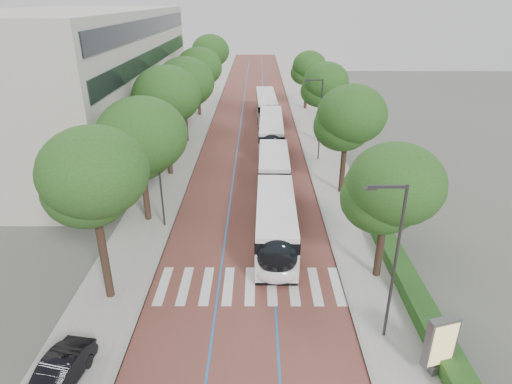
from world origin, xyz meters
TOP-DOWN VIEW (x-y plane):
  - ground at (0.00, 0.00)m, footprint 160.00×160.00m
  - road at (0.00, 40.00)m, footprint 11.00×140.00m
  - sidewalk_left at (-7.50, 40.00)m, footprint 4.00×140.00m
  - sidewalk_right at (7.50, 40.00)m, footprint 4.00×140.00m
  - kerb_left at (-5.60, 40.00)m, footprint 0.20×140.00m
  - kerb_right at (5.60, 40.00)m, footprint 0.20×140.00m
  - zebra_crossing at (0.20, 1.00)m, footprint 10.55×3.60m
  - lane_line_left at (-1.60, 40.00)m, footprint 0.12×126.00m
  - lane_line_right at (1.60, 40.00)m, footprint 0.12×126.00m
  - office_building at (-19.47, 28.00)m, footprint 18.11×40.00m
  - hedge at (9.10, 0.00)m, footprint 1.20×14.00m
  - streetlight_near at (6.62, -3.00)m, footprint 1.82×0.20m
  - streetlight_far at (6.62, 22.00)m, footprint 1.82×0.20m
  - lamp_post_left at (-6.10, 8.00)m, footprint 0.14×0.14m
  - trees_left at (-7.50, 27.08)m, footprint 6.33×60.74m
  - trees_right at (7.70, 20.07)m, footprint 5.46×46.99m
  - lead_bus at (1.89, 9.31)m, footprint 2.89×18.44m
  - bus_queued_0 at (2.09, 25.90)m, footprint 2.79×12.45m
  - bus_queued_1 at (1.81, 38.21)m, footprint 2.85×12.46m
  - ad_panel at (8.42, -5.22)m, footprint 1.44×0.75m
  - parked_car at (-7.69, -6.17)m, footprint 2.05×4.25m

SIDE VIEW (x-z plane):
  - ground at x=0.00m, z-range 0.00..0.00m
  - road at x=0.00m, z-range 0.00..0.02m
  - lane_line_left at x=-1.60m, z-range 0.02..0.03m
  - lane_line_right at x=1.60m, z-range 0.02..0.03m
  - zebra_crossing at x=0.20m, z-range 0.02..0.03m
  - sidewalk_left at x=-7.50m, z-range 0.00..0.12m
  - sidewalk_right at x=7.50m, z-range 0.00..0.12m
  - kerb_left at x=-5.60m, z-range -0.01..0.13m
  - kerb_right at x=5.60m, z-range -0.01..0.13m
  - hedge at x=9.10m, z-range 0.12..0.92m
  - parked_car at x=-7.69m, z-range 0.12..1.46m
  - bus_queued_0 at x=2.09m, z-range 0.02..3.22m
  - bus_queued_1 at x=1.81m, z-range 0.02..3.22m
  - lead_bus at x=1.89m, z-range 0.03..3.23m
  - ad_panel at x=8.42m, z-range 0.19..3.08m
  - lamp_post_left at x=-6.10m, z-range 0.12..8.12m
  - streetlight_near at x=6.62m, z-range 0.82..8.82m
  - streetlight_far at x=6.62m, z-range 0.82..8.82m
  - trees_right at x=7.70m, z-range 1.63..10.17m
  - trees_left at x=-7.50m, z-range 1.66..11.05m
  - office_building at x=-19.47m, z-range 0.00..14.00m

